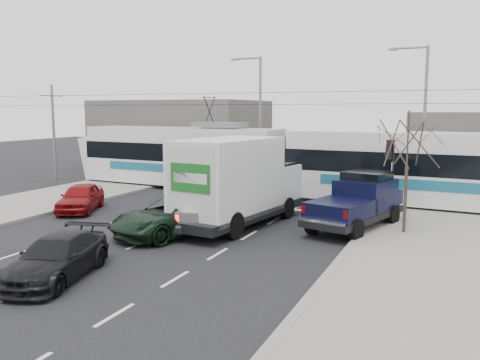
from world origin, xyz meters
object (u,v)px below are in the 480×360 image
at_px(traffic_signal, 390,160).
at_px(green_car, 174,216).
at_px(box_truck, 237,183).
at_px(tram, 285,161).
at_px(street_lamp_far, 258,111).
at_px(red_car, 81,197).
at_px(bare_tree, 408,144).
at_px(dark_car, 57,258).
at_px(silver_pickup, 208,205).
at_px(navy_pickup, 359,201).
at_px(street_lamp_near, 422,111).

xyz_separation_m(traffic_signal, green_car, (-7.73, -7.59, -1.97)).
bearing_deg(box_truck, tram, 102.22).
bearing_deg(street_lamp_far, red_car, -105.37).
bearing_deg(traffic_signal, street_lamp_far, 138.28).
relative_size(bare_tree, red_car, 1.20).
bearing_deg(box_truck, green_car, -116.51).
relative_size(tram, box_truck, 3.58).
relative_size(traffic_signal, tram, 0.12).
bearing_deg(bare_tree, box_truck, -171.36).
distance_m(box_truck, green_car, 3.29).
distance_m(traffic_signal, dark_car, 16.22).
height_order(tram, silver_pickup, tram).
xyz_separation_m(tram, green_car, (-1.24, -10.91, -1.35)).
bearing_deg(green_car, silver_pickup, 90.08).
bearing_deg(traffic_signal, dark_car, -120.45).
distance_m(traffic_signal, navy_pickup, 3.81).
relative_size(traffic_signal, street_lamp_near, 0.40).
height_order(bare_tree, silver_pickup, bare_tree).
height_order(silver_pickup, green_car, silver_pickup).
bearing_deg(street_lamp_near, street_lamp_far, 170.13).
xyz_separation_m(street_lamp_near, tram, (-7.34, -4.18, -2.99)).
bearing_deg(navy_pickup, red_car, -157.18).
bearing_deg(dark_car, silver_pickup, 68.57).
distance_m(box_truck, navy_pickup, 5.42).
xyz_separation_m(street_lamp_far, dark_car, (2.50, -23.37, -4.45)).
distance_m(bare_tree, street_lamp_far, 17.97).
bearing_deg(red_car, silver_pickup, -28.49).
relative_size(traffic_signal, street_lamp_far, 0.40).
distance_m(traffic_signal, street_lamp_far, 14.47).
xyz_separation_m(street_lamp_far, tram, (4.16, -6.18, -2.99)).
distance_m(box_truck, dark_car, 9.15).
relative_size(box_truck, red_car, 1.96).
bearing_deg(bare_tree, street_lamp_near, 91.42).
bearing_deg(tram, street_lamp_far, 128.77).
distance_m(street_lamp_far, green_car, 17.88).
relative_size(street_lamp_near, green_car, 1.63).
bearing_deg(traffic_signal, red_car, -160.62).
bearing_deg(street_lamp_near, bare_tree, -88.58).
xyz_separation_m(tram, navy_pickup, (5.62, -6.70, -0.91)).
distance_m(tram, silver_pickup, 9.13).
distance_m(tram, green_car, 11.06).
height_order(street_lamp_near, navy_pickup, street_lamp_near).
xyz_separation_m(traffic_signal, tram, (-6.50, 3.32, -0.62)).
distance_m(bare_tree, tram, 10.70).
relative_size(street_lamp_far, tram, 0.31).
height_order(traffic_signal, green_car, traffic_signal).
bearing_deg(red_car, traffic_signal, -4.96).
distance_m(bare_tree, silver_pickup, 8.82).
height_order(bare_tree, dark_car, bare_tree).
relative_size(street_lamp_near, dark_car, 1.97).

